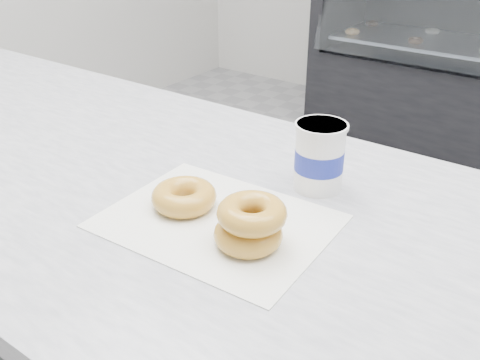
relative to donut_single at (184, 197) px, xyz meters
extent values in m
cube|color=silver|center=(0.10, 0.04, -0.04)|extent=(3.06, 0.76, 0.04)
cube|color=white|center=(0.07, 0.00, -0.02)|extent=(0.35, 0.27, 0.00)
torus|color=gold|center=(0.00, 0.00, 0.00)|extent=(0.13, 0.13, 0.04)
torus|color=gold|center=(0.14, -0.03, 0.00)|extent=(0.10, 0.10, 0.03)
torus|color=gold|center=(0.15, -0.02, 0.03)|extent=(0.13, 0.13, 0.03)
cylinder|color=white|center=(0.14, 0.19, 0.04)|extent=(0.10, 0.10, 0.12)
cylinder|color=white|center=(0.14, 0.19, 0.09)|extent=(0.09, 0.09, 0.01)
cylinder|color=navy|center=(0.14, 0.19, 0.03)|extent=(0.10, 0.10, 0.04)
camera|label=1|loc=(0.51, -0.55, 0.42)|focal=40.00mm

